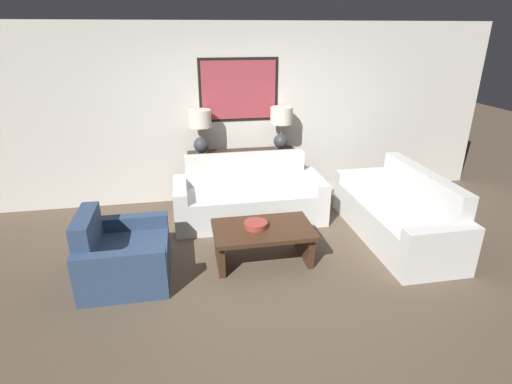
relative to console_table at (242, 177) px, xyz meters
The scene contains 10 objects.
ground_plane 2.07m from the console_table, 90.00° to the right, with size 20.00×20.00×0.00m, color brown.
back_wall 0.96m from the console_table, 90.00° to the left, with size 8.04×0.12×2.65m.
console_table is the anchor object (origin of this frame).
table_lamp_left 1.01m from the console_table, behind, with size 0.33×0.33×0.65m.
table_lamp_right 1.01m from the console_table, ahead, with size 0.33×0.33×0.65m.
couch_by_back_wall 0.64m from the console_table, 90.00° to the right, with size 2.08×0.85×0.89m.
couch_by_side 2.36m from the console_table, 40.07° to the right, with size 0.85×2.08×0.89m.
coffee_table 1.79m from the console_table, 91.04° to the right, with size 1.14×0.69×0.44m.
decorative_bowl 1.78m from the console_table, 93.63° to the right, with size 0.27×0.27×0.07m.
armchair_near_back_wall 2.44m from the console_table, 130.81° to the right, with size 0.89×0.97×0.78m.
Camera 1 is at (-0.85, -3.73, 2.53)m, focal length 28.00 mm.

